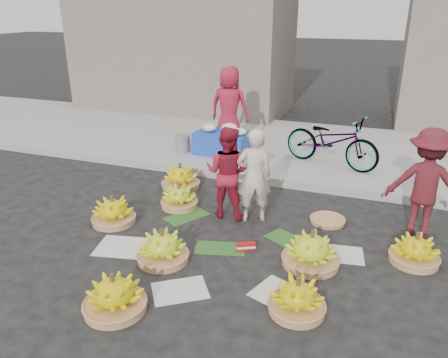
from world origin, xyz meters
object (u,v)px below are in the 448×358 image
(banana_bunch_0, at_px, (113,211))
(vendor_cream, at_px, (254,176))
(bicycle, at_px, (332,141))
(flower_table, at_px, (223,141))
(banana_bunch_4, at_px, (311,250))

(banana_bunch_0, xyz_separation_m, vendor_cream, (1.87, 0.79, 0.51))
(banana_bunch_0, distance_m, vendor_cream, 2.10)
(vendor_cream, height_order, bicycle, vendor_cream)
(flower_table, bearing_deg, bicycle, 4.96)
(banana_bunch_4, relative_size, vendor_cream, 0.58)
(banana_bunch_0, bearing_deg, bicycle, 50.70)
(flower_table, distance_m, bicycle, 2.16)
(vendor_cream, distance_m, flower_table, 2.80)
(bicycle, bearing_deg, vendor_cream, 179.83)
(vendor_cream, distance_m, bicycle, 2.58)
(flower_table, xyz_separation_m, bicycle, (2.15, 0.04, 0.23))
(banana_bunch_4, bearing_deg, flower_table, 125.42)
(banana_bunch_4, bearing_deg, vendor_cream, 137.69)
(vendor_cream, bearing_deg, banana_bunch_0, -1.69)
(flower_table, height_order, bicycle, bicycle)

